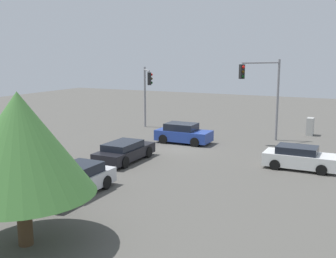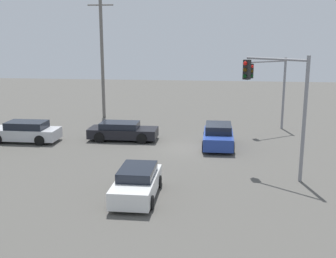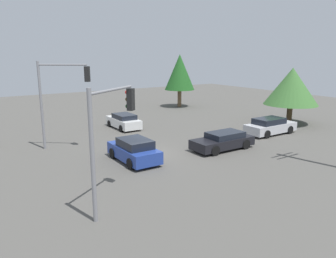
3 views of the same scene
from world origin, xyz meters
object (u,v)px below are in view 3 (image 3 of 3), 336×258
sedan_blue (134,150)px  traffic_signal_main (60,90)px  sedan_dark (223,141)px  sedan_silver (270,126)px  sedan_white (124,121)px  traffic_signal_cross (110,125)px

sedan_blue → traffic_signal_main: bearing=119.5°
sedan_dark → sedan_blue: sedan_blue is taller
sedan_silver → sedan_white: sedan_silver is taller
sedan_blue → sedan_white: 9.85m
traffic_signal_cross → sedan_white: bearing=26.9°
traffic_signal_main → traffic_signal_cross: 10.52m
sedan_silver → sedan_blue: bearing=-89.5°
sedan_blue → traffic_signal_main: size_ratio=0.66×
sedan_white → traffic_signal_cross: traffic_signal_cross is taller
sedan_silver → sedan_dark: size_ratio=1.01×
sedan_dark → traffic_signal_cross: traffic_signal_cross is taller
sedan_blue → traffic_signal_main: 7.05m
sedan_silver → traffic_signal_cross: traffic_signal_cross is taller
traffic_signal_main → sedan_silver: bearing=20.2°
sedan_dark → traffic_signal_main: size_ratio=0.76×
sedan_blue → traffic_signal_cross: size_ratio=0.75×
sedan_silver → traffic_signal_main: bearing=-107.7°
sedan_white → traffic_signal_main: size_ratio=0.66×
sedan_dark → traffic_signal_cross: bearing=111.3°
sedan_white → traffic_signal_main: traffic_signal_main is taller
sedan_silver → sedan_white: bearing=-133.4°
sedan_silver → traffic_signal_cross: size_ratio=0.87×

